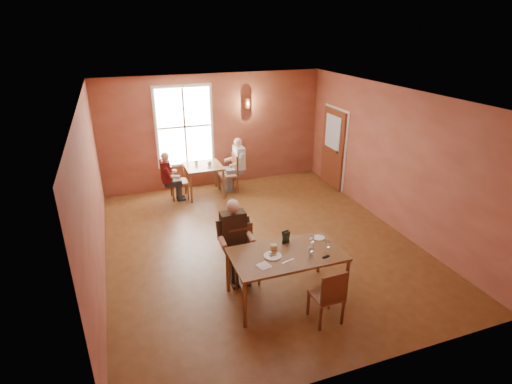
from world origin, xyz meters
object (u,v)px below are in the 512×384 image
object	(u,v)px
chair_empty	(326,294)
second_table	(204,180)
chair_diner_main	(244,256)
diner_main	(244,247)
chair_diner_maroon	(179,181)
main_table	(286,275)
chair_diner_white	(228,174)
diner_white	(229,167)
diner_maroon	(177,175)

from	to	relation	value
chair_empty	second_table	distance (m)	5.38
chair_diner_main	chair_empty	size ratio (longest dim) A/B	1.08
chair_empty	second_table	world-z (taller)	chair_empty
chair_empty	diner_main	bearing A→B (deg)	120.46
chair_diner_maroon	main_table	bearing A→B (deg)	11.56
main_table	diner_main	bearing A→B (deg)	128.88
chair_diner_main	diner_main	xyz separation A→B (m)	(0.00, -0.03, 0.20)
chair_diner_main	chair_diner_white	world-z (taller)	chair_diner_main
diner_main	chair_empty	xyz separation A→B (m)	(0.84, -1.33, -0.24)
diner_white	chair_empty	bearing A→B (deg)	179.53
second_table	chair_diner_maroon	world-z (taller)	chair_diner_maroon
chair_diner_white	diner_maroon	size ratio (longest dim) A/B	0.81
chair_diner_main	diner_maroon	world-z (taller)	diner_maroon
second_table	diner_white	size ratio (longest dim) A/B	0.67
second_table	chair_diner_white	xyz separation A→B (m)	(0.65, 0.00, 0.10)
chair_diner_maroon	second_table	bearing A→B (deg)	90.00
chair_diner_main	chair_empty	distance (m)	1.60
chair_empty	main_table	bearing A→B (deg)	113.79
chair_diner_main	diner_white	xyz separation A→B (m)	(0.88, 3.98, 0.18)
chair_empty	chair_diner_white	world-z (taller)	chair_diner_white
diner_main	diner_maroon	world-z (taller)	diner_main
main_table	chair_diner_maroon	world-z (taller)	chair_diner_maroon
chair_empty	second_table	size ratio (longest dim) A/B	1.01
chair_empty	second_table	xyz separation A→B (m)	(-0.64, 5.34, -0.06)
chair_diner_main	second_table	bearing A→B (deg)	-92.92
chair_empty	chair_diner_maroon	xyz separation A→B (m)	(-1.29, 5.34, 0.00)
main_table	diner_white	world-z (taller)	diner_white
main_table	chair_empty	distance (m)	0.79
chair_empty	chair_diner_white	xyz separation A→B (m)	(0.01, 5.34, 0.04)
second_table	diner_maroon	size ratio (longest dim) A/B	0.74
second_table	diner_maroon	bearing A→B (deg)	180.00
diner_main	diner_maroon	bearing A→B (deg)	-83.22
chair_diner_main	chair_diner_white	bearing A→B (deg)	-102.10
main_table	chair_empty	world-z (taller)	chair_empty
chair_diner_main	diner_maroon	distance (m)	4.01
diner_main	chair_diner_white	xyz separation A→B (m)	(0.85, 4.01, -0.20)
diner_main	chair_diner_white	size ratio (longest dim) A/B	1.40
chair_diner_maroon	diner_maroon	bearing A→B (deg)	-90.00
chair_diner_white	chair_diner_maroon	xyz separation A→B (m)	(-1.30, 0.00, -0.04)
main_table	chair_empty	bearing A→B (deg)	-64.37
chair_empty	diner_white	bearing A→B (deg)	87.69
second_table	diner_maroon	xyz separation A→B (m)	(-0.68, 0.00, 0.22)
main_table	second_table	world-z (taller)	main_table
chair_diner_main	second_table	world-z (taller)	chair_diner_main
diner_maroon	diner_main	bearing A→B (deg)	6.78
diner_main	diner_white	xyz separation A→B (m)	(0.88, 4.01, -0.02)
chair_diner_main	main_table	bearing A→B (deg)	127.57
main_table	diner_maroon	distance (m)	4.74
main_table	diner_maroon	bearing A→B (deg)	101.92
chair_diner_white	diner_maroon	world-z (taller)	diner_maroon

